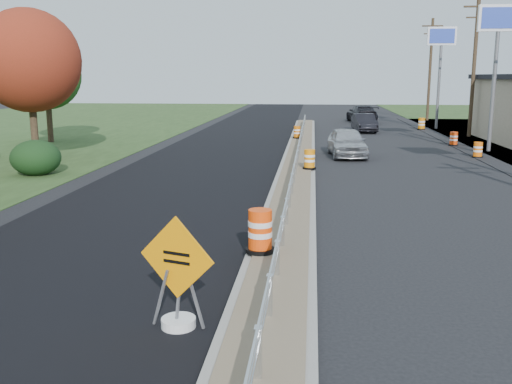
# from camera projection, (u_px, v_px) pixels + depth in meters

# --- Properties ---
(ground) EXTENTS (140.00, 140.00, 0.00)m
(ground) POSITION_uv_depth(u_px,v_px,m) (289.00, 215.00, 17.36)
(ground) COLOR black
(ground) RESTS_ON ground
(milled_overlay) EXTENTS (7.20, 120.00, 0.01)m
(milled_overlay) POSITION_uv_depth(u_px,v_px,m) (207.00, 163.00, 27.54)
(milled_overlay) COLOR black
(milled_overlay) RESTS_ON ground
(median) EXTENTS (1.60, 55.00, 0.23)m
(median) POSITION_uv_depth(u_px,v_px,m) (297.00, 169.00, 25.14)
(median) COLOR gray
(median) RESTS_ON ground
(guardrail) EXTENTS (0.10, 46.15, 0.72)m
(guardrail) POSITION_uv_depth(u_px,v_px,m) (298.00, 152.00, 25.99)
(guardrail) COLOR silver
(guardrail) RESTS_ON median
(pylon_sign_mid) EXTENTS (2.20, 0.30, 7.90)m
(pylon_sign_mid) POSITION_uv_depth(u_px,v_px,m) (498.00, 32.00, 30.66)
(pylon_sign_mid) COLOR slate
(pylon_sign_mid) RESTS_ON ground
(pylon_sign_north) EXTENTS (2.20, 0.30, 7.90)m
(pylon_sign_north) POSITION_uv_depth(u_px,v_px,m) (441.00, 46.00, 44.31)
(pylon_sign_north) COLOR slate
(pylon_sign_north) RESTS_ON ground
(utility_pole_nmid) EXTENTS (1.90, 0.26, 9.40)m
(utility_pole_nmid) POSITION_uv_depth(u_px,v_px,m) (474.00, 64.00, 38.67)
(utility_pole_nmid) COLOR #473523
(utility_pole_nmid) RESTS_ON ground
(utility_pole_north) EXTENTS (1.90, 0.26, 9.40)m
(utility_pole_north) POSITION_uv_depth(u_px,v_px,m) (430.00, 68.00, 53.29)
(utility_pole_north) COLOR #473523
(utility_pole_north) RESTS_ON ground
(hedge_north) EXTENTS (2.09, 2.09, 1.52)m
(hedge_north) POSITION_uv_depth(u_px,v_px,m) (36.00, 158.00, 24.12)
(hedge_north) COLOR black
(hedge_north) RESTS_ON ground
(tree_near_red) EXTENTS (4.95, 4.95, 7.35)m
(tree_near_red) POSITION_uv_depth(u_px,v_px,m) (29.00, 61.00, 27.40)
(tree_near_red) COLOR #473523
(tree_near_red) RESTS_ON ground
(tree_near_back) EXTENTS (4.29, 4.29, 6.37)m
(tree_near_back) POSITION_uv_depth(u_px,v_px,m) (46.00, 75.00, 35.62)
(tree_near_back) COLOR #473523
(tree_near_back) RESTS_ON ground
(caution_sign) EXTENTS (1.33, 0.58, 1.93)m
(caution_sign) POSITION_uv_depth(u_px,v_px,m) (178.00, 300.00, 9.46)
(caution_sign) COLOR white
(caution_sign) RESTS_ON ground
(barrel_median_near) EXTENTS (0.67, 0.67, 0.98)m
(barrel_median_near) POSITION_uv_depth(u_px,v_px,m) (260.00, 232.00, 12.82)
(barrel_median_near) COLOR black
(barrel_median_near) RESTS_ON median
(barrel_median_mid) EXTENTS (0.57, 0.57, 0.84)m
(barrel_median_mid) POSITION_uv_depth(u_px,v_px,m) (309.00, 160.00, 24.41)
(barrel_median_mid) COLOR black
(barrel_median_mid) RESTS_ON median
(barrel_median_far) EXTENTS (0.53, 0.53, 0.78)m
(barrel_median_far) POSITION_uv_depth(u_px,v_px,m) (297.00, 132.00, 36.56)
(barrel_median_far) COLOR black
(barrel_median_far) RESTS_ON median
(barrel_shoulder_near) EXTENTS (0.55, 0.55, 0.81)m
(barrel_shoulder_near) POSITION_uv_depth(u_px,v_px,m) (478.00, 150.00, 29.47)
(barrel_shoulder_near) COLOR black
(barrel_shoulder_near) RESTS_ON ground
(barrel_shoulder_mid) EXTENTS (0.57, 0.57, 0.84)m
(barrel_shoulder_mid) POSITION_uv_depth(u_px,v_px,m) (454.00, 139.00, 34.57)
(barrel_shoulder_mid) COLOR black
(barrel_shoulder_mid) RESTS_ON ground
(barrel_shoulder_far) EXTENTS (0.64, 0.64, 0.94)m
(barrel_shoulder_far) POSITION_uv_depth(u_px,v_px,m) (422.00, 124.00, 44.87)
(barrel_shoulder_far) COLOR black
(barrel_shoulder_far) RESTS_ON ground
(car_silver) EXTENTS (2.15, 4.55, 1.50)m
(car_silver) POSITION_uv_depth(u_px,v_px,m) (347.00, 142.00, 29.82)
(car_silver) COLOR #B7B8BC
(car_silver) RESTS_ON ground
(car_dark_mid) EXTENTS (1.78, 4.24, 1.36)m
(car_dark_mid) POSITION_uv_depth(u_px,v_px,m) (364.00, 123.00, 43.16)
(car_dark_mid) COLOR black
(car_dark_mid) RESTS_ON ground
(car_dark_far) EXTENTS (2.77, 5.54, 1.55)m
(car_dark_far) POSITION_uv_depth(u_px,v_px,m) (362.00, 114.00, 52.35)
(car_dark_far) COLOR black
(car_dark_far) RESTS_ON ground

